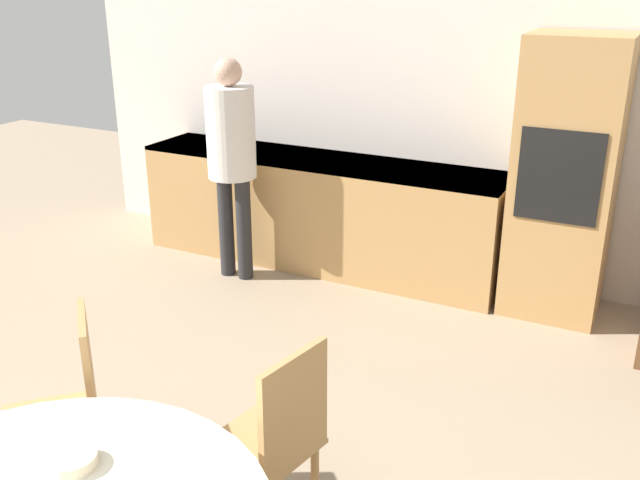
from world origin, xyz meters
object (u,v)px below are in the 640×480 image
at_px(person_standing, 231,147).
at_px(bowl_centre, 72,460).
at_px(oven_unit, 565,180).
at_px(chair_far_left, 70,405).
at_px(chair_far_right, 276,439).

distance_m(person_standing, bowl_centre, 3.24).
distance_m(oven_unit, chair_far_left, 3.40).
xyz_separation_m(chair_far_right, person_standing, (-1.71, 2.29, 0.51)).
bearing_deg(chair_far_left, oven_unit, 107.76).
bearing_deg(chair_far_left, chair_far_right, 56.50).
bearing_deg(person_standing, chair_far_right, -53.34).
relative_size(oven_unit, bowl_centre, 11.24).
height_order(chair_far_left, person_standing, person_standing).
bearing_deg(person_standing, oven_unit, 12.91).
xyz_separation_m(oven_unit, bowl_centre, (-1.00, -3.48, -0.20)).
xyz_separation_m(person_standing, bowl_centre, (1.31, -2.95, -0.29)).
xyz_separation_m(oven_unit, chair_far_left, (-1.51, -3.02, -0.42)).
height_order(oven_unit, chair_far_left, oven_unit).
relative_size(chair_far_right, bowl_centre, 5.57).
bearing_deg(oven_unit, chair_far_left, -116.58).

